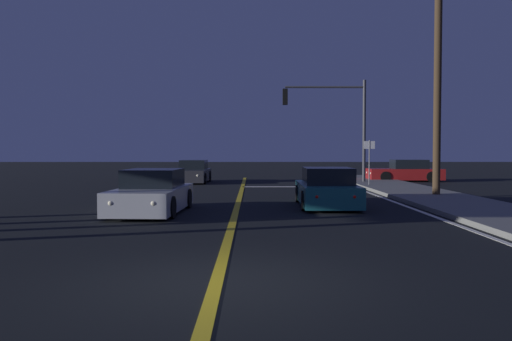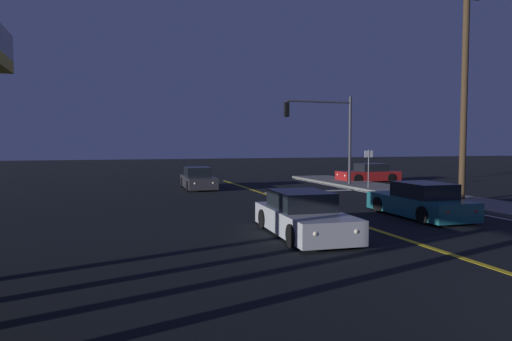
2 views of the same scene
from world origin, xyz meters
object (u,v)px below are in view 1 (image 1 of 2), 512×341
Objects in this scene: car_mid_block_red at (406,172)px; utility_pole_right at (438,55)px; car_following_oncoming_silver at (152,194)px; street_sign_corner at (369,156)px; car_side_waiting_charcoal at (193,173)px; car_far_approaching_teal at (327,189)px; traffic_signal_near_right at (334,114)px.

car_mid_block_red is 12.92m from utility_pole_right.
utility_pole_right is at bearing -151.80° from car_following_oncoming_silver.
car_following_oncoming_silver is 1.03× the size of car_mid_block_red.
car_following_oncoming_silver is at bearing -129.32° from street_sign_corner.
car_mid_block_red is 1.04× the size of car_side_waiting_charcoal.
car_side_waiting_charcoal is (-6.07, 13.58, -0.00)m from car_far_approaching_teal.
traffic_signal_near_right is (7.75, 13.95, 3.39)m from car_following_oncoming_silver.
car_side_waiting_charcoal is 0.74× the size of traffic_signal_near_right.
utility_pole_right is (10.54, 5.06, 5.16)m from car_following_oncoming_silver.
utility_pole_right is (4.87, 3.25, 5.16)m from car_far_approaching_teal.
car_far_approaching_teal and car_mid_block_red have the same top height.
traffic_signal_near_right reaches higher than car_mid_block_red.
utility_pole_right is (-2.06, -11.66, 5.16)m from car_mid_block_red.
street_sign_corner is at bearing 102.93° from utility_pole_right.
street_sign_corner is (9.14, 11.15, 1.06)m from car_following_oncoming_silver.
traffic_signal_near_right reaches higher than car_side_waiting_charcoal.
utility_pole_right reaches higher than car_side_waiting_charcoal.
car_mid_block_red is at bearing 79.96° from utility_pole_right.
street_sign_corner is at bearing 70.53° from car_far_approaching_teal.
car_following_oncoming_silver is at bearing 143.72° from car_mid_block_red.
traffic_signal_near_right is 3.90m from street_sign_corner.
car_following_oncoming_silver and car_side_waiting_charcoal have the same top height.
utility_pole_right reaches higher than street_sign_corner.
utility_pole_right is at bearing 107.41° from traffic_signal_near_right.
car_mid_block_red is (6.94, 14.91, -0.00)m from car_far_approaching_teal.
car_far_approaching_teal and car_following_oncoming_silver have the same top height.
street_sign_corner is at bearing 157.48° from car_side_waiting_charcoal.
car_side_waiting_charcoal is (-13.01, -1.33, -0.00)m from car_mid_block_red.
car_far_approaching_teal is 5.94m from car_following_oncoming_silver.
car_following_oncoming_silver is 15.39m from car_side_waiting_charcoal.
car_following_oncoming_silver is 16.32m from traffic_signal_near_right.
car_far_approaching_teal is 10.03m from street_sign_corner.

